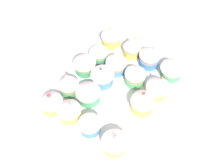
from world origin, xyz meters
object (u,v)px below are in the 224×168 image
at_px(cupcake_1, 99,51).
at_px(cupcake_9, 69,109).
at_px(cupcake_2, 84,62).
at_px(cupcake_15, 143,100).
at_px(cupcake_12, 90,124).
at_px(cupcake_13, 173,67).
at_px(cupcake_14, 158,86).
at_px(cupcake_16, 115,142).
at_px(cupcake_11, 135,75).
at_px(cupcake_7, 102,75).
at_px(cupcake_6, 116,62).
at_px(baking_tray, 112,91).
at_px(cupcake_5, 132,46).
at_px(cupcake_8, 88,92).
at_px(cupcake_4, 51,101).
at_px(cupcake_3, 69,83).
at_px(cupcake_0, 111,36).
at_px(cupcake_10, 150,56).

height_order(cupcake_1, cupcake_9, cupcake_9).
height_order(cupcake_2, cupcake_15, cupcake_15).
relative_size(cupcake_12, cupcake_13, 0.91).
height_order(cupcake_14, cupcake_16, cupcake_16).
xyz_separation_m(cupcake_11, cupcake_15, (0.06, 0.06, 0.01)).
bearing_deg(cupcake_9, cupcake_13, 151.47).
bearing_deg(cupcake_16, cupcake_2, -123.79).
bearing_deg(cupcake_7, cupcake_12, 24.84).
height_order(cupcake_6, cupcake_15, cupcake_15).
bearing_deg(cupcake_2, cupcake_16, 56.21).
xyz_separation_m(baking_tray, cupcake_14, (-0.07, 0.11, 0.04)).
height_order(cupcake_6, cupcake_14, same).
relative_size(cupcake_9, cupcake_13, 1.04).
bearing_deg(cupcake_6, cupcake_2, -52.42).
distance_m(cupcake_2, cupcake_14, 0.22).
bearing_deg(cupcake_16, cupcake_11, -160.35).
bearing_deg(cupcake_1, cupcake_5, 136.91).
relative_size(cupcake_6, cupcake_14, 1.01).
distance_m(cupcake_6, cupcake_12, 0.20).
bearing_deg(cupcake_9, cupcake_7, 178.33).
relative_size(cupcake_1, cupcake_8, 0.92).
height_order(baking_tray, cupcake_6, cupcake_6).
xyz_separation_m(cupcake_5, cupcake_11, (0.08, 0.06, -0.00)).
bearing_deg(cupcake_4, cupcake_12, 94.72).
height_order(cupcake_2, cupcake_3, cupcake_3).
relative_size(cupcake_3, cupcake_6, 1.04).
xyz_separation_m(cupcake_1, cupcake_16, (0.20, 0.20, 0.00)).
xyz_separation_m(cupcake_4, cupcake_15, (-0.14, 0.20, 0.01)).
height_order(cupcake_9, cupcake_16, same).
relative_size(cupcake_0, cupcake_12, 1.03).
bearing_deg(cupcake_15, cupcake_4, -54.00).
height_order(cupcake_3, cupcake_5, same).
bearing_deg(cupcake_5, cupcake_11, 38.81).
bearing_deg(cupcake_3, cupcake_12, 64.07).
height_order(cupcake_5, cupcake_12, cupcake_5).
height_order(cupcake_7, cupcake_11, cupcake_7).
bearing_deg(cupcake_4, cupcake_6, 162.42).
xyz_separation_m(cupcake_0, cupcake_9, (0.27, 0.06, 0.00)).
xyz_separation_m(baking_tray, cupcake_15, (-0.00, 0.10, 0.05)).
bearing_deg(cupcake_7, cupcake_6, 174.45).
height_order(cupcake_1, cupcake_15, cupcake_15).
xyz_separation_m(cupcake_8, cupcake_15, (-0.06, 0.13, 0.00)).
height_order(cupcake_0, cupcake_13, cupcake_13).
distance_m(cupcake_6, cupcake_16, 0.24).
bearing_deg(cupcake_10, cupcake_5, -90.28).
bearing_deg(baking_tray, cupcake_9, -17.19).
bearing_deg(baking_tray, cupcake_10, 166.25).
distance_m(cupcake_5, cupcake_16, 0.30).
bearing_deg(cupcake_9, cupcake_11, 158.28).
height_order(baking_tray, cupcake_12, cupcake_12).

